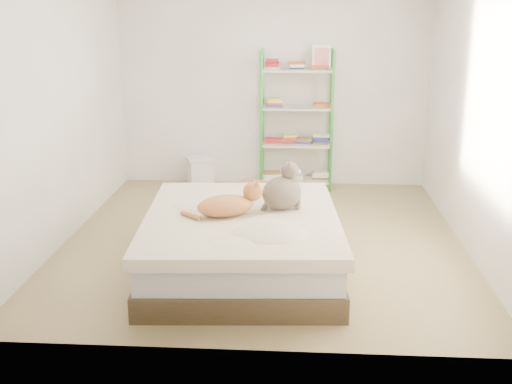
# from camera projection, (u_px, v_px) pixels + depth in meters

# --- Properties ---
(room) EXTENTS (3.81, 4.21, 2.61)m
(room) POSITION_uv_depth(u_px,v_px,m) (264.00, 106.00, 5.88)
(room) COLOR #907D52
(room) RESTS_ON ground
(bed) EXTENTS (1.72, 2.10, 0.51)m
(bed) POSITION_uv_depth(u_px,v_px,m) (242.00, 243.00, 5.42)
(bed) COLOR #403224
(bed) RESTS_ON ground
(orange_cat) EXTENTS (0.64, 0.50, 0.23)m
(orange_cat) POSITION_uv_depth(u_px,v_px,m) (225.00, 203.00, 5.28)
(orange_cat) COLOR #CB9348
(orange_cat) RESTS_ON bed
(grey_cat) EXTENTS (0.46, 0.42, 0.42)m
(grey_cat) POSITION_uv_depth(u_px,v_px,m) (282.00, 186.00, 5.43)
(grey_cat) COLOR gray
(grey_cat) RESTS_ON bed
(shelf_unit) EXTENTS (0.88, 0.36, 1.74)m
(shelf_unit) POSITION_uv_depth(u_px,v_px,m) (297.00, 123.00, 7.80)
(shelf_unit) COLOR green
(shelf_unit) RESTS_ON ground
(cardboard_box) EXTENTS (0.64, 0.66, 0.41)m
(cardboard_box) POSITION_uv_depth(u_px,v_px,m) (258.00, 201.00, 6.84)
(cardboard_box) COLOR #8D5C3B
(cardboard_box) RESTS_ON ground
(white_bin) EXTENTS (0.40, 0.38, 0.37)m
(white_bin) POSITION_uv_depth(u_px,v_px,m) (201.00, 172.00, 8.02)
(white_bin) COLOR silver
(white_bin) RESTS_ON ground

